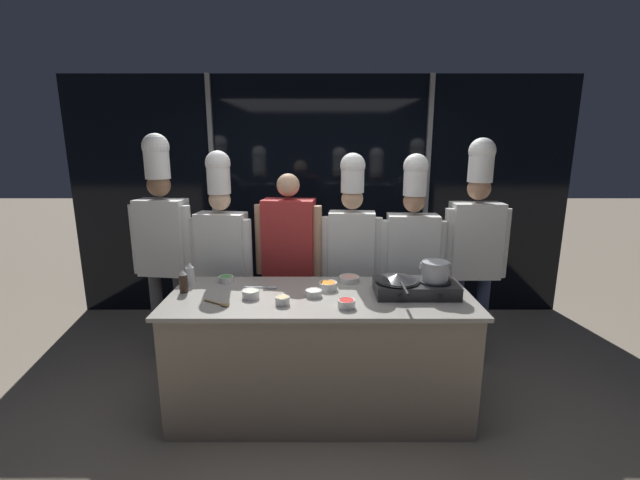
% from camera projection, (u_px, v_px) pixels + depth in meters
% --- Properties ---
extents(ground_plane, '(24.00, 24.00, 0.00)m').
position_uv_depth(ground_plane, '(320.00, 406.00, 3.30)').
color(ground_plane, gray).
extents(window_wall_back, '(5.65, 0.09, 2.70)m').
position_uv_depth(window_wall_back, '(320.00, 199.00, 4.89)').
color(window_wall_back, black).
rests_on(window_wall_back, ground_plane).
extents(demo_counter, '(2.19, 0.84, 0.91)m').
position_uv_depth(demo_counter, '(320.00, 352.00, 3.20)').
color(demo_counter, gray).
rests_on(demo_counter, ground_plane).
extents(portable_stove, '(0.59, 0.33, 0.11)m').
position_uv_depth(portable_stove, '(415.00, 288.00, 3.09)').
color(portable_stove, '#28282B').
rests_on(portable_stove, demo_counter).
extents(frying_pan, '(0.32, 0.55, 0.05)m').
position_uv_depth(frying_pan, '(397.00, 277.00, 3.07)').
color(frying_pan, '#232326').
rests_on(frying_pan, portable_stove).
extents(stock_pot, '(0.22, 0.19, 0.14)m').
position_uv_depth(stock_pot, '(435.00, 271.00, 3.06)').
color(stock_pot, '#B7BABF').
rests_on(stock_pot, portable_stove).
extents(squeeze_bottle_soy, '(0.06, 0.06, 0.17)m').
position_uv_depth(squeeze_bottle_soy, '(183.00, 282.00, 3.13)').
color(squeeze_bottle_soy, '#332319').
rests_on(squeeze_bottle_soy, demo_counter).
extents(squeeze_bottle_clear, '(0.06, 0.06, 0.17)m').
position_uv_depth(squeeze_bottle_clear, '(190.00, 274.00, 3.30)').
color(squeeze_bottle_clear, white).
rests_on(squeeze_bottle_clear, demo_counter).
extents(prep_bowl_carrots, '(0.14, 0.14, 0.06)m').
position_uv_depth(prep_bowl_carrots, '(328.00, 285.00, 3.20)').
color(prep_bowl_carrots, white).
rests_on(prep_bowl_carrots, demo_counter).
extents(prep_bowl_rice, '(0.12, 0.12, 0.05)m').
position_uv_depth(prep_bowl_rice, '(314.00, 293.00, 3.06)').
color(prep_bowl_rice, white).
rests_on(prep_bowl_rice, demo_counter).
extents(prep_bowl_bell_pepper, '(0.12, 0.12, 0.06)m').
position_uv_depth(prep_bowl_bell_pepper, '(346.00, 303.00, 2.85)').
color(prep_bowl_bell_pepper, white).
rests_on(prep_bowl_bell_pepper, demo_counter).
extents(prep_bowl_bean_sprouts, '(0.12, 0.12, 0.06)m').
position_uv_depth(prep_bowl_bean_sprouts, '(251.00, 293.00, 3.03)').
color(prep_bowl_bean_sprouts, white).
rests_on(prep_bowl_bean_sprouts, demo_counter).
extents(prep_bowl_scallions, '(0.12, 0.12, 0.05)m').
position_uv_depth(prep_bowl_scallions, '(226.00, 279.00, 3.37)').
color(prep_bowl_scallions, white).
rests_on(prep_bowl_scallions, demo_counter).
extents(prep_bowl_ginger, '(0.10, 0.10, 0.06)m').
position_uv_depth(prep_bowl_ginger, '(282.00, 300.00, 2.91)').
color(prep_bowl_ginger, white).
rests_on(prep_bowl_ginger, demo_counter).
extents(prep_bowl_shrimp, '(0.16, 0.16, 0.05)m').
position_uv_depth(prep_bowl_shrimp, '(349.00, 279.00, 3.38)').
color(prep_bowl_shrimp, white).
rests_on(prep_bowl_shrimp, demo_counter).
extents(serving_spoon_slotted, '(0.21, 0.14, 0.02)m').
position_uv_depth(serving_spoon_slotted, '(221.00, 304.00, 2.90)').
color(serving_spoon_slotted, olive).
rests_on(serving_spoon_slotted, demo_counter).
extents(serving_spoon_solid, '(0.25, 0.05, 0.02)m').
position_uv_depth(serving_spoon_solid, '(267.00, 287.00, 3.23)').
color(serving_spoon_solid, '#B2B5BA').
rests_on(serving_spoon_solid, demo_counter).
extents(chef_head, '(0.56, 0.28, 2.07)m').
position_uv_depth(chef_head, '(163.00, 233.00, 3.76)').
color(chef_head, '#4C4C51').
rests_on(chef_head, ground_plane).
extents(chef_sous, '(0.55, 0.27, 1.92)m').
position_uv_depth(chef_sous, '(222.00, 246.00, 3.72)').
color(chef_sous, '#2D3856').
rests_on(chef_sous, ground_plane).
extents(person_guest, '(0.59, 0.29, 1.73)m').
position_uv_depth(person_guest, '(289.00, 251.00, 3.79)').
color(person_guest, '#2D3856').
rests_on(person_guest, ground_plane).
extents(chef_line, '(0.52, 0.23, 1.91)m').
position_uv_depth(chef_line, '(351.00, 245.00, 3.71)').
color(chef_line, '#2D3856').
rests_on(chef_line, ground_plane).
extents(chef_pastry, '(0.57, 0.24, 1.90)m').
position_uv_depth(chef_pastry, '(412.00, 249.00, 3.69)').
color(chef_pastry, '#2D3856').
rests_on(chef_pastry, ground_plane).
extents(chef_apprentice, '(0.57, 0.23, 2.03)m').
position_uv_depth(chef_apprentice, '(475.00, 238.00, 3.72)').
color(chef_apprentice, '#2D3856').
rests_on(chef_apprentice, ground_plane).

